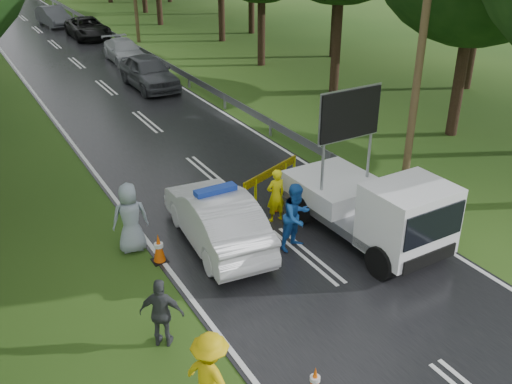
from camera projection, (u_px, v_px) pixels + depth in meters
ground at (307, 256)px, 14.76m from camera, size 160.00×160.00×0.00m
road at (54, 44)px, 38.15m from camera, size 7.00×140.00×0.02m
guardrail at (109, 32)px, 39.29m from camera, size 0.12×60.06×0.70m
utility_pole_near at (424, 26)px, 16.39m from camera, size 1.40×0.24×10.00m
police_sedan at (217, 218)px, 15.01m from camera, size 1.98×4.66×1.65m
work_truck at (375, 207)px, 14.94m from camera, size 2.32×4.95×3.89m
barrier at (271, 176)px, 17.21m from camera, size 2.44×1.07×1.09m
officer at (276, 196)px, 16.09m from camera, size 0.59×0.39×1.61m
civilian at (296, 217)px, 14.74m from camera, size 1.04×0.90×1.84m
bystander_left at (211, 377)px, 9.70m from camera, size 1.06×1.31×1.77m
bystander_mid at (162, 313)px, 11.42m from camera, size 0.97×0.84×1.56m
bystander_right at (130, 218)px, 14.61m from camera, size 1.03×0.77×1.90m
queue_car_first at (149, 72)px, 28.48m from camera, size 1.93×4.75×1.61m
queue_car_second at (124, 51)px, 33.52m from camera, size 1.90×4.42×1.27m
queue_car_third at (88, 28)px, 39.82m from camera, size 2.39×5.08×1.41m
queue_car_fourth at (53, 16)px, 44.01m from camera, size 2.03×4.62×1.48m
cone_near_left at (315, 382)px, 10.37m from camera, size 0.31×0.31×0.67m
cone_center at (236, 221)px, 15.73m from camera, size 0.33×0.33×0.69m
cone_far at (275, 202)px, 16.83m from camera, size 0.30×0.30×0.64m
cone_left_mid at (159, 248)px, 14.36m from camera, size 0.38×0.38×0.80m
cone_right at (339, 185)px, 17.67m from camera, size 0.38×0.38×0.81m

